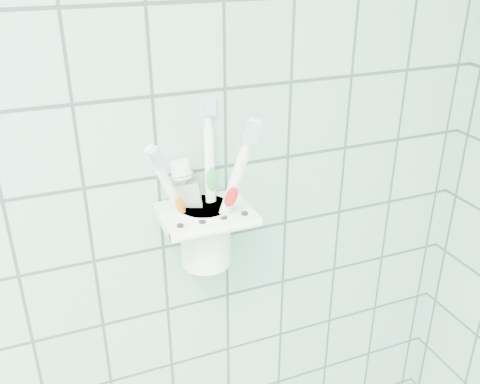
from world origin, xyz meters
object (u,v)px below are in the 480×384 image
at_px(toothbrush_pink, 199,187).
at_px(toothbrush_blue, 211,188).
at_px(holder_bracket, 205,215).
at_px(toothbrush_orange, 207,187).
at_px(cup, 205,232).
at_px(toothpaste_tube, 197,207).

relative_size(toothbrush_pink, toothbrush_blue, 0.90).
bearing_deg(holder_bracket, toothbrush_pink, 97.43).
bearing_deg(toothbrush_orange, holder_bracket, 122.59).
distance_m(toothbrush_pink, toothbrush_orange, 0.02).
bearing_deg(toothbrush_orange, cup, 109.37).
distance_m(cup, toothbrush_blue, 0.07).
distance_m(holder_bracket, toothbrush_pink, 0.04).
distance_m(toothbrush_pink, toothbrush_blue, 0.03).
bearing_deg(toothbrush_blue, toothbrush_orange, 122.68).
bearing_deg(toothbrush_pink, cup, -106.75).
xyz_separation_m(holder_bracket, toothbrush_orange, (0.00, -0.01, 0.04)).
height_order(toothbrush_blue, toothbrush_orange, same).
xyz_separation_m(cup, toothbrush_orange, (0.00, -0.01, 0.07)).
relative_size(cup, toothpaste_tube, 0.59).
bearing_deg(toothpaste_tube, toothbrush_orange, 7.61).
xyz_separation_m(cup, toothbrush_blue, (0.01, -0.02, 0.07)).
xyz_separation_m(toothbrush_orange, toothpaste_tube, (-0.01, 0.00, -0.03)).
distance_m(toothbrush_orange, toothpaste_tube, 0.03).
xyz_separation_m(cup, toothpaste_tube, (-0.01, -0.01, 0.04)).
relative_size(cup, toothbrush_orange, 0.40).
relative_size(toothbrush_pink, toothpaste_tube, 1.32).
height_order(holder_bracket, toothpaste_tube, toothpaste_tube).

